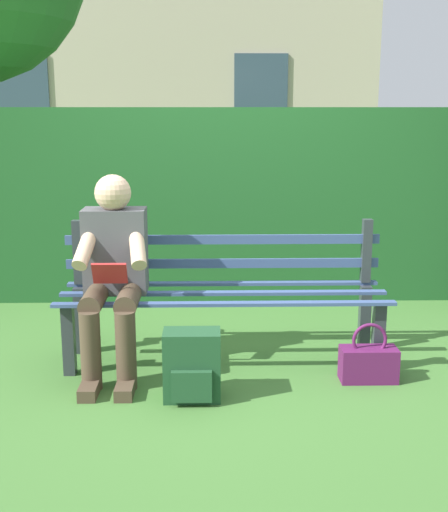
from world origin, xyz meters
name	(u,v)px	position (x,y,z in m)	size (l,w,h in m)	color
ground	(224,361)	(0.00, 0.00, 0.00)	(60.00, 60.00, 0.00)	#3D6B2D
park_bench	(223,292)	(0.00, -0.07, 0.44)	(2.03, 0.52, 0.88)	#2D3338
person_seated	(113,269)	(0.66, 0.10, 0.63)	(0.44, 0.73, 1.19)	#4C4C51
hedge_backdrop	(265,199)	(-0.39, -1.62, 0.82)	(5.78, 0.67, 1.62)	#1E5123
building_facade	(147,11)	(1.21, -8.90, 3.32)	(8.01, 2.87, 6.65)	#BCAD93
backpack	(192,366)	(0.19, 0.54, 0.19)	(0.31, 0.25, 0.39)	#1E4728
handbag	(368,362)	(-0.85, 0.32, 0.11)	(0.33, 0.15, 0.36)	#59194C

